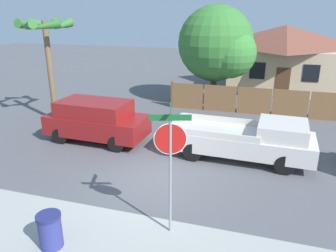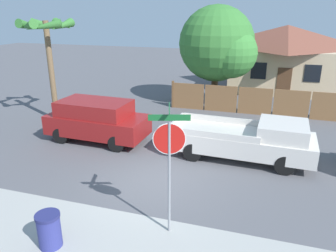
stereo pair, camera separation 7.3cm
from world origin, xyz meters
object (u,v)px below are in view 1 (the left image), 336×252
Objects in this scene: house at (283,56)px; oak_tree at (219,46)px; orange_pickup at (247,139)px; stop_sign at (170,150)px; red_suv at (96,120)px; trash_bin at (50,230)px; palm_tree at (46,34)px.

oak_tree is (-3.89, -6.46, 1.23)m from house.
oak_tree reaches higher than orange_pickup.
house is 1.45× the size of orange_pickup.
stop_sign is at bearing -86.43° from oak_tree.
house is at bearing 58.95° from oak_tree.
red_suv is at bearing -119.51° from oak_tree.
orange_pickup reaches higher than trash_bin.
orange_pickup is at bearing -10.66° from palm_tree.
house is 7.64m from oak_tree.
house is 16.75m from palm_tree.
red_suv reaches higher than orange_pickup.
trash_bin is (2.31, -6.64, -0.52)m from red_suv.
orange_pickup is at bearing -72.23° from oak_tree.
orange_pickup is at bearing 56.08° from stop_sign.
oak_tree is at bearing 76.54° from stop_sign.
orange_pickup is 6.07× the size of trash_bin.
palm_tree reaches higher than orange_pickup.
house reaches higher than red_suv.
red_suv is at bearing 109.20° from trash_bin.
house is 16.06m from red_suv.
palm_tree is at bearing -144.35° from oak_tree.
stop_sign reaches higher than trash_bin.
stop_sign is at bearing -40.02° from palm_tree.
palm_tree is at bearing 122.95° from stop_sign.
orange_pickup is at bearing 2.20° from red_suv.
house is 2.33× the size of stop_sign.
trash_bin is (-1.86, -14.01, -3.12)m from oak_tree.
oak_tree is at bearing 82.46° from trash_bin.
house is 1.36× the size of oak_tree.
stop_sign is (-1.58, -5.20, 1.54)m from orange_pickup.
oak_tree is 1.06× the size of orange_pickup.
trash_bin is at bearing -55.74° from palm_tree.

